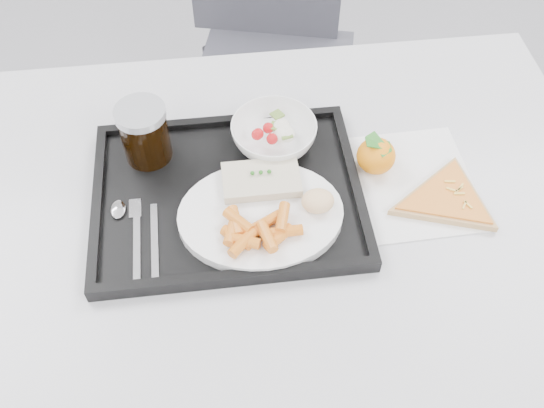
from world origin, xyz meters
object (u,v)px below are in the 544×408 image
(chair, at_px, (270,34))
(tangerine, at_px, (376,156))
(tray, at_px, (228,195))
(dinner_plate, at_px, (261,215))
(pizza_slice, at_px, (447,199))
(cola_glass, at_px, (144,132))
(table, at_px, (265,225))
(salad_bowl, at_px, (274,134))

(chair, relative_size, tangerine, 12.32)
(tray, xyz_separation_m, dinner_plate, (0.05, -0.06, 0.02))
(tray, relative_size, pizza_slice, 1.86)
(pizza_slice, bearing_deg, cola_glass, 162.46)
(pizza_slice, bearing_deg, table, 173.17)
(cola_glass, bearing_deg, dinner_plate, -42.13)
(table, bearing_deg, pizza_slice, -6.83)
(chair, height_order, pizza_slice, chair)
(salad_bowl, bearing_deg, dinner_plate, -104.15)
(dinner_plate, bearing_deg, tray, 129.77)
(table, relative_size, dinner_plate, 4.44)
(salad_bowl, relative_size, tangerine, 2.02)
(tray, bearing_deg, tangerine, 7.70)
(tray, bearing_deg, pizza_slice, -8.27)
(chair, bearing_deg, tangerine, -81.40)
(dinner_plate, height_order, cola_glass, cola_glass)
(tray, height_order, pizza_slice, tray)
(chair, relative_size, pizza_slice, 3.84)
(table, relative_size, tray, 2.67)
(cola_glass, xyz_separation_m, tangerine, (0.39, -0.07, -0.04))
(dinner_plate, bearing_deg, tangerine, 24.26)
(chair, bearing_deg, dinner_plate, -97.79)
(salad_bowl, bearing_deg, cola_glass, -179.88)
(dinner_plate, bearing_deg, salad_bowl, 75.85)
(salad_bowl, relative_size, pizza_slice, 0.63)
(table, bearing_deg, dinner_plate, -104.50)
(tray, xyz_separation_m, pizza_slice, (0.37, -0.05, 0.00))
(tray, bearing_deg, dinner_plate, -50.23)
(chair, distance_m, dinner_plate, 0.83)
(tray, relative_size, salad_bowl, 2.96)
(salad_bowl, xyz_separation_m, pizza_slice, (0.28, -0.16, -0.03))
(table, xyz_separation_m, chair, (0.10, 0.74, -0.15))
(salad_bowl, height_order, cola_glass, cola_glass)
(cola_glass, bearing_deg, salad_bowl, 0.12)
(dinner_plate, bearing_deg, cola_glass, 137.87)
(table, distance_m, dinner_plate, 0.10)
(table, relative_size, pizza_slice, 4.95)
(table, height_order, cola_glass, cola_glass)
(chair, height_order, dinner_plate, chair)
(salad_bowl, xyz_separation_m, cola_glass, (-0.22, -0.00, 0.03))
(pizza_slice, bearing_deg, tangerine, 139.85)
(table, relative_size, chair, 1.29)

